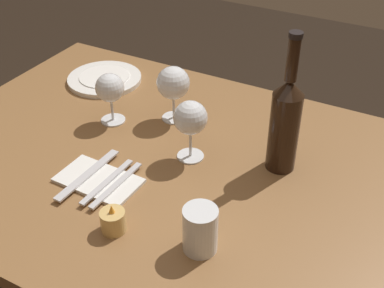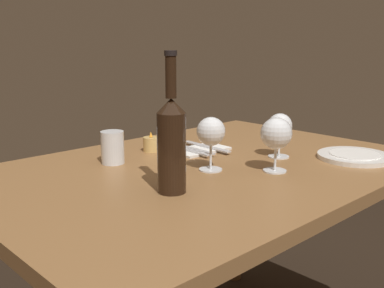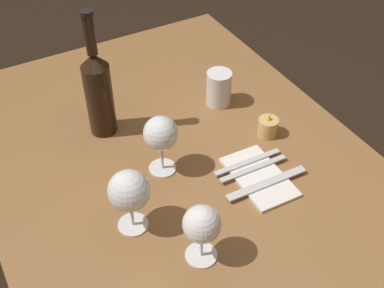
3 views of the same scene
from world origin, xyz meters
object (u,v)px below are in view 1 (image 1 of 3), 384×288
object	(u,v)px
wine_glass_centre	(110,89)
fork_outer	(116,185)
water_tumbler	(200,232)
fork_inner	(107,181)
votive_candle	(113,222)
wine_glass_right	(190,119)
dinner_plate	(105,79)
folded_napkin	(99,180)
wine_bottle	(285,122)
wine_glass_left	(173,84)
table_knife	(88,174)

from	to	relation	value
wine_glass_centre	fork_outer	distance (m)	0.30
water_tumbler	fork_outer	bearing A→B (deg)	-15.59
wine_glass_centre	fork_inner	world-z (taller)	wine_glass_centre
water_tumbler	fork_outer	xyz separation A→B (m)	(0.25, -0.07, -0.03)
votive_candle	wine_glass_right	bearing A→B (deg)	-93.55
dinner_plate	folded_napkin	distance (m)	0.49
fork_inner	wine_glass_centre	bearing A→B (deg)	-57.06
dinner_plate	votive_candle	bearing A→B (deg)	128.04
dinner_plate	fork_inner	size ratio (longest dim) A/B	1.25
folded_napkin	dinner_plate	bearing A→B (deg)	-55.22
water_tumbler	fork_inner	world-z (taller)	water_tumbler
wine_bottle	fork_outer	world-z (taller)	wine_bottle
water_tumbler	votive_candle	distance (m)	0.18
votive_candle	folded_napkin	distance (m)	0.16
wine_glass_right	folded_napkin	distance (m)	0.25
wine_glass_right	fork_outer	distance (m)	0.23
wine_glass_left	fork_inner	size ratio (longest dim) A/B	0.85
wine_glass_right	votive_candle	size ratio (longest dim) A/B	2.29
fork_inner	wine_bottle	bearing A→B (deg)	-141.63
fork_outer	fork_inner	bearing A→B (deg)	0.00
votive_candle	table_knife	xyz separation A→B (m)	(0.15, -0.11, -0.01)
dinner_plate	fork_inner	xyz separation A→B (m)	(-0.31, 0.40, 0.00)
folded_napkin	fork_outer	distance (m)	0.05
votive_candle	fork_inner	size ratio (longest dim) A/B	0.37
wine_glass_centre	wine_bottle	xyz separation A→B (m)	(-0.47, -0.02, 0.03)
wine_bottle	fork_inner	size ratio (longest dim) A/B	1.88
wine_glass_left	wine_glass_centre	size ratio (longest dim) A/B	1.10
wine_glass_right	wine_bottle	size ratio (longest dim) A/B	0.45
wine_bottle	dinner_plate	distance (m)	0.65
table_knife	wine_bottle	bearing A→B (deg)	-145.96
folded_napkin	table_knife	bearing A→B (deg)	0.00
votive_candle	wine_glass_centre	bearing A→B (deg)	-54.15
wine_glass_centre	fork_outer	size ratio (longest dim) A/B	0.78
wine_bottle	votive_candle	bearing A→B (deg)	58.35
water_tumbler	votive_candle	xyz separation A→B (m)	(0.18, 0.04, -0.02)
fork_outer	votive_candle	bearing A→B (deg)	123.03
folded_napkin	fork_outer	xyz separation A→B (m)	(-0.05, 0.00, 0.01)
folded_napkin	fork_outer	size ratio (longest dim) A/B	1.07
wine_glass_centre	water_tumbler	distance (m)	0.52
water_tumbler	fork_outer	size ratio (longest dim) A/B	0.54
wine_bottle	water_tumbler	distance (m)	0.34
wine_glass_left	votive_candle	size ratio (longest dim) A/B	2.29
wine_glass_centre	fork_inner	xyz separation A→B (m)	(-0.15, 0.23, -0.09)
wine_bottle	fork_inner	world-z (taller)	wine_bottle
wine_bottle	table_knife	world-z (taller)	wine_bottle
folded_napkin	table_knife	distance (m)	0.03
table_knife	fork_inner	bearing A→B (deg)	180.00
folded_napkin	fork_inner	world-z (taller)	fork_inner
fork_outer	table_knife	world-z (taller)	same
votive_candle	fork_outer	distance (m)	0.13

